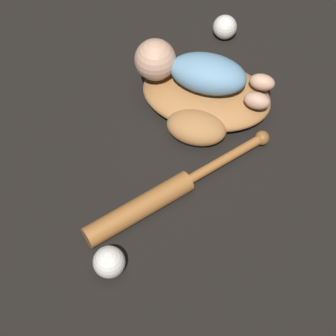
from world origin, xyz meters
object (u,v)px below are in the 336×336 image
Objects in this scene: baby_figure at (193,70)px; baseball at (109,262)px; baseball_glove at (205,100)px; baseball_bat at (159,197)px; baseball_spare at (225,27)px.

baby_figure is 5.07× the size of baseball.
baby_figure is at bearing -111.30° from baseball.
baseball_bat is (0.12, 0.29, -0.01)m from baseball_glove.
baseball_glove is 0.28m from baseball_spare.
baby_figure is 5.19× the size of baseball_spare.
baseball_bat is at bearing 67.91° from baseball_glove.
baseball is (0.19, 0.49, -0.08)m from baby_figure.
baseball_bat is at bearing -122.06° from baseball.
baseball_glove reaches higher than baseball_bat.
baseball is 0.79m from baseball_spare.
baby_figure is 0.34m from baseball_bat.
baseball_spare is (-0.07, -0.28, -0.00)m from baseball_glove.
baseball_bat is 0.20m from baseball.
baseball_glove is 5.58× the size of baseball_spare.
baseball_spare is at bearing -103.85° from baseball_glove.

